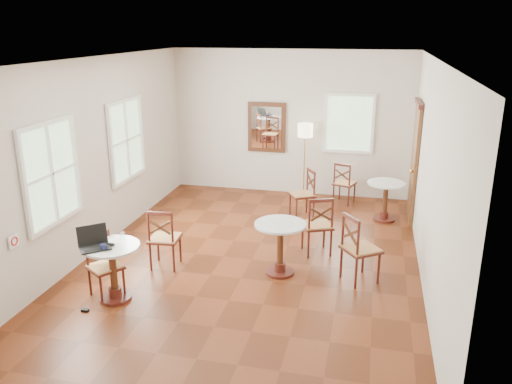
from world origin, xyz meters
TOP-DOWN VIEW (x-y plane):
  - ground at (0.00, 0.00)m, footprint 7.00×7.00m
  - room_shell at (-0.06, 0.27)m, footprint 5.02×7.02m
  - cafe_table_near at (-1.47, -1.59)m, footprint 0.73×0.73m
  - cafe_table_mid at (0.51, -0.36)m, footprint 0.74×0.74m
  - cafe_table_back at (2.00, 2.21)m, footprint 0.69×0.69m
  - chair_near_a at (-1.19, -0.54)m, footprint 0.46×0.46m
  - chair_near_b at (-1.63, -1.50)m, footprint 0.55×0.55m
  - chair_mid_a at (0.95, 0.46)m, footprint 0.58×0.58m
  - chair_mid_b at (1.62, -0.34)m, footprint 0.64×0.64m
  - chair_back_a at (1.19, 3.01)m, footprint 0.50×0.50m
  - chair_back_b at (0.50, 2.05)m, footprint 0.57×0.57m
  - floor_lamp at (0.36, 3.15)m, footprint 0.31×0.31m
  - laptop at (-1.65, -1.68)m, footprint 0.48×0.48m
  - mouse at (-1.46, -1.59)m, footprint 0.10×0.06m
  - navy_mug at (-1.48, -1.74)m, footprint 0.10×0.07m
  - water_glass at (-1.39, -1.41)m, footprint 0.07×0.07m
  - power_adapter at (-1.69, -1.96)m, footprint 0.09×0.05m

SIDE VIEW (x-z plane):
  - ground at x=0.00m, z-range 0.00..0.00m
  - power_adapter at x=-1.69m, z-range 0.00..0.04m
  - chair_back_a at x=1.19m, z-range 0.00..0.85m
  - chair_near_b at x=-1.63m, z-range 0.00..0.86m
  - cafe_table_back at x=2.00m, z-range 0.09..0.81m
  - chair_back_b at x=0.50m, z-range 0.00..0.90m
  - chair_near_a at x=-1.19m, z-range 0.00..0.93m
  - chair_mid_a at x=0.95m, z-range 0.00..0.96m
  - cafe_table_near at x=-1.47m, z-range 0.09..0.86m
  - cafe_table_mid at x=0.51m, z-range 0.09..0.87m
  - chair_mid_b at x=1.62m, z-range 0.00..0.99m
  - mouse at x=-1.46m, z-range 0.77..0.81m
  - navy_mug at x=-1.48m, z-range 0.77..0.85m
  - water_glass at x=-1.39m, z-range 0.77..0.88m
  - laptop at x=-1.65m, z-range 0.70..0.97m
  - floor_lamp at x=0.36m, z-range 0.55..2.12m
  - room_shell at x=-0.06m, z-range 0.38..3.39m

